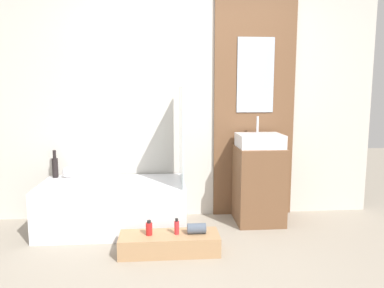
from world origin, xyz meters
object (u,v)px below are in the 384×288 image
object	(u,v)px
wooden_step_bench	(169,243)
vase_round_light	(68,172)
bathtub	(114,206)
sink	(260,141)
bottle_soap_secondary	(177,227)
bottle_soap_primary	(149,228)
vase_tall_dark	(55,166)

from	to	relation	value
wooden_step_bench	vase_round_light	bearing A→B (deg)	140.52
bathtub	wooden_step_bench	distance (m)	0.83
bathtub	sink	xyz separation A→B (m)	(1.51, 0.10, 0.63)
bottle_soap_secondary	bathtub	bearing A→B (deg)	135.46
bathtub	bottle_soap_primary	world-z (taller)	bathtub
wooden_step_bench	bottle_soap_secondary	bearing A→B (deg)	0.00
vase_round_light	bottle_soap_secondary	size ratio (longest dim) A/B	0.84
wooden_step_bench	bottle_soap_secondary	distance (m)	0.16
bottle_soap_primary	sink	bearing A→B (deg)	31.71
vase_round_light	wooden_step_bench	bearing A→B (deg)	-39.48
sink	vase_round_light	bearing A→B (deg)	175.51
sink	vase_tall_dark	distance (m)	2.17
bathtub	bottle_soap_secondary	distance (m)	0.86
bathtub	bottle_soap_secondary	world-z (taller)	bathtub
wooden_step_bench	bottle_soap_primary	distance (m)	0.22
sink	bottle_soap_primary	size ratio (longest dim) A/B	3.52
sink	bottle_soap_secondary	size ratio (longest dim) A/B	3.28
bathtub	bottle_soap_primary	bearing A→B (deg)	-58.11
wooden_step_bench	sink	size ratio (longest dim) A/B	1.88
bathtub	wooden_step_bench	world-z (taller)	bathtub
bottle_soap_secondary	wooden_step_bench	bearing A→B (deg)	180.00
vase_tall_dark	bathtub	bearing A→B (deg)	-24.26
bottle_soap_primary	bottle_soap_secondary	xyz separation A→B (m)	(0.24, 0.00, 0.00)
wooden_step_bench	vase_tall_dark	world-z (taller)	vase_tall_dark
sink	bottle_soap_primary	bearing A→B (deg)	-148.29
wooden_step_bench	bottle_soap_secondary	size ratio (longest dim) A/B	6.16
vase_tall_dark	bottle_soap_primary	bearing A→B (deg)	-41.35
vase_tall_dark	bottle_soap_secondary	xyz separation A→B (m)	(1.24, -0.89, -0.37)
sink	bottle_soap_primary	distance (m)	1.48
sink	bottle_soap_secondary	distance (m)	1.31
wooden_step_bench	bathtub	bearing A→B (deg)	132.27
sink	bathtub	bearing A→B (deg)	-176.21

